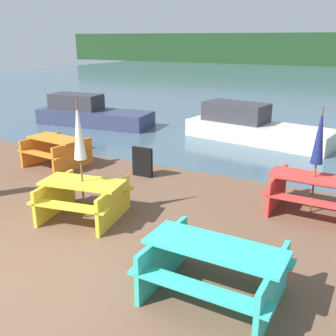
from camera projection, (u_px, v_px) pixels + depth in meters
ground_plane at (2, 287)px, 5.51m from camera, size 60.00×60.00×0.00m
water at (314, 82)px, 31.61m from camera, size 60.00×50.00×0.00m
picnic_table_teal at (214, 266)px, 5.18m from camera, size 1.89×1.45×0.77m
picnic_table_yellow at (83, 196)px, 7.54m from camera, size 1.76×1.62×0.74m
picnic_table_red at (313, 191)px, 7.75m from camera, size 1.73×1.44×0.76m
picnic_table_orange at (56, 149)px, 10.67m from camera, size 1.67×1.54×0.78m
umbrella_white at (79, 132)px, 7.14m from camera, size 0.23×0.23×2.27m
umbrella_navy at (320, 137)px, 7.40m from camera, size 0.23×0.23×2.13m
boat at (253, 127)px, 13.34m from camera, size 5.10×2.45×1.22m
boat_second at (90, 114)px, 15.73m from camera, size 4.76×1.91×1.20m
signboard at (142, 162)px, 9.83m from camera, size 0.55×0.08×0.75m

